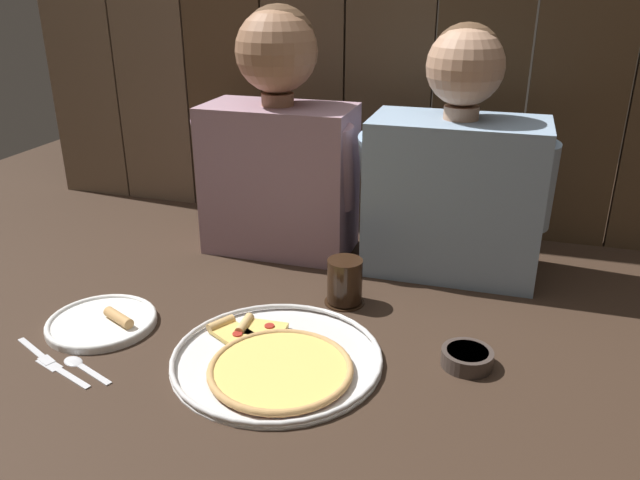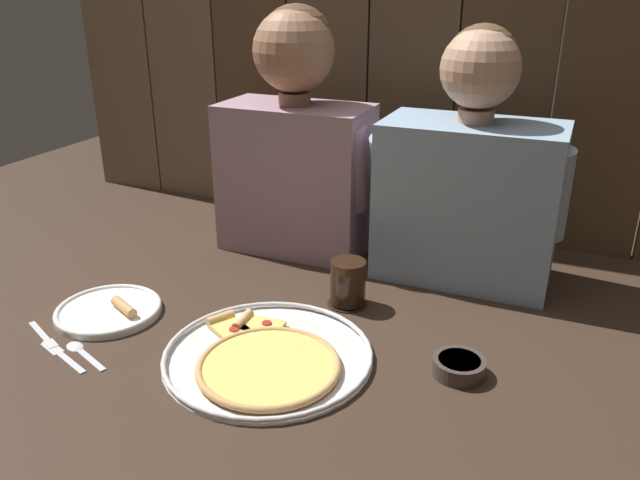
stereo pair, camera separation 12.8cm
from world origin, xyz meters
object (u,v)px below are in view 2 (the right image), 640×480
at_px(drinking_glass, 348,283).
at_px(diner_right, 470,175).
at_px(dinner_plate, 109,310).
at_px(dipping_bowl, 459,366).
at_px(diner_left, 295,139).
at_px(pizza_tray, 267,358).

bearing_deg(drinking_glass, diner_right, 51.26).
bearing_deg(dinner_plate, drinking_glass, 28.11).
height_order(dipping_bowl, diner_left, diner_left).
height_order(pizza_tray, diner_right, diner_right).
xyz_separation_m(pizza_tray, dipping_bowl, (0.34, 0.10, 0.01)).
height_order(pizza_tray, dinner_plate, dinner_plate).
bearing_deg(diner_right, dinner_plate, -143.07).
bearing_deg(drinking_glass, pizza_tray, -102.01).
xyz_separation_m(dinner_plate, diner_left, (0.22, 0.50, 0.29)).
relative_size(pizza_tray, diner_left, 0.65).
distance_m(pizza_tray, diner_right, 0.64).
distance_m(dinner_plate, drinking_glass, 0.52).
bearing_deg(diner_left, dipping_bowl, -38.86).
bearing_deg(dinner_plate, diner_right, 36.93).
distance_m(pizza_tray, dipping_bowl, 0.36).
distance_m(dipping_bowl, diner_right, 0.49).
bearing_deg(diner_left, drinking_glass, -46.11).
distance_m(dinner_plate, diner_right, 0.86).
xyz_separation_m(drinking_glass, dipping_bowl, (0.28, -0.17, -0.03)).
height_order(dipping_bowl, diner_right, diner_right).
bearing_deg(drinking_glass, dipping_bowl, -31.18).
bearing_deg(diner_left, dinner_plate, -113.48).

